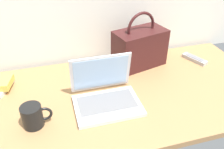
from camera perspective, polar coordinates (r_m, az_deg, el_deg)
name	(u,v)px	position (r m, az deg, el deg)	size (l,w,h in m)	color
desk	(121,95)	(1.24, 2.10, -4.89)	(1.60, 0.76, 0.03)	#A87A4C
laptop	(105,94)	(1.15, -1.65, -4.65)	(0.31, 0.26, 0.22)	silver
coffee_mug	(33,116)	(1.08, -18.37, -9.36)	(0.13, 0.09, 0.10)	black
remote_control_near	(80,74)	(1.36, -7.59, 0.17)	(0.12, 0.16, 0.02)	#4C4C51
remote_control_far	(194,59)	(1.59, 19.12, 3.55)	(0.11, 0.17, 0.02)	#B7B7B7
handbag	(140,47)	(1.42, 6.63, 6.46)	(0.33, 0.23, 0.33)	#3F1919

